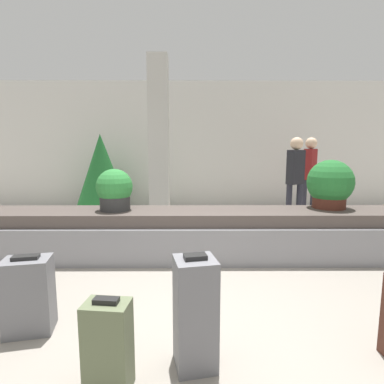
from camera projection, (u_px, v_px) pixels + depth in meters
name	position (u px, v px, depth m)	size (l,w,h in m)	color
ground_plane	(193.00, 326.00, 2.50)	(18.00, 18.00, 0.00)	gray
back_wall	(191.00, 145.00, 7.73)	(18.00, 0.06, 3.20)	silver
carousel	(192.00, 234.00, 4.14)	(7.95, 0.90, 0.65)	gray
pillar	(159.00, 143.00, 5.70)	(0.37, 0.37, 3.20)	beige
suitcase_1	(195.00, 313.00, 2.00)	(0.31, 0.31, 0.79)	slate
suitcase_2	(29.00, 295.00, 2.39)	(0.40, 0.32, 0.64)	slate
suitcase_3	(108.00, 346.00, 1.80)	(0.29, 0.21, 0.59)	#5B6647
potted_plant_0	(330.00, 185.00, 4.20)	(0.63, 0.63, 0.68)	#4C2319
potted_plant_1	(115.00, 190.00, 4.06)	(0.49, 0.49, 0.56)	#2D2D2D
traveler_0	(310.00, 170.00, 6.52)	(0.35, 0.36, 1.74)	#282833
traveler_1	(295.00, 173.00, 5.71)	(0.37, 0.32, 1.71)	#282833
decorated_tree	(101.00, 170.00, 6.98)	(1.16, 1.16, 1.84)	#4C331E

